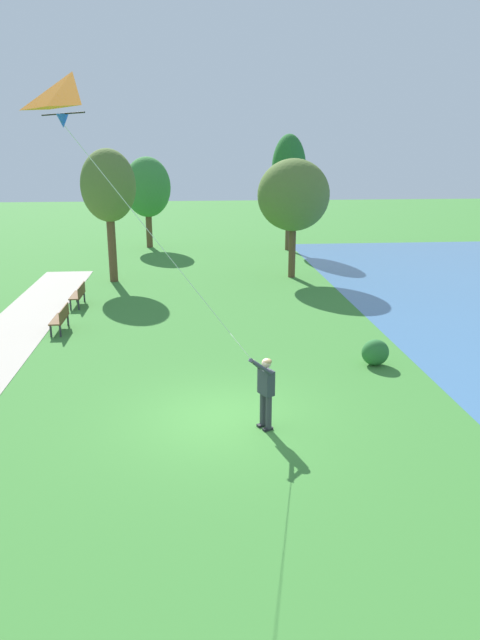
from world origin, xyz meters
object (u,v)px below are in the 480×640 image
lakeside_shrub (375,352)px  tree_treeline_center (147,188)px  flying_kite (74,102)px  park_bench_far_walkway (79,294)px  tree_lakeside_near (108,187)px  park_bench_near_walkway (61,317)px  tree_lakeside_far (289,171)px  tree_treeline_right (293,196)px  person_kite_flyer (265,387)px

lakeside_shrub → tree_treeline_center: bearing=109.8°
lakeside_shrub → flying_kite: bearing=-142.8°
park_bench_far_walkway → tree_lakeside_near: size_ratio=0.24×
park_bench_near_walkway → tree_treeline_center: tree_treeline_center is taller
park_bench_near_walkway → tree_lakeside_far: (10.86, 16.28, 4.39)m
tree_lakeside_near → tree_treeline_center: size_ratio=1.09×
flying_kite → park_bench_near_walkway: (-2.76, 9.87, -6.51)m
tree_lakeside_near → tree_treeline_right: (8.85, 0.19, -0.47)m
tree_treeline_right → person_kite_flyer: bearing=-102.0°
tree_lakeside_near → lakeside_shrub: tree_lakeside_near is taller
person_kite_flyer → tree_treeline_center: (-4.23, 26.22, 2.79)m
tree_lakeside_near → park_bench_near_walkway: bearing=-96.3°
tree_lakeside_near → tree_treeline_right: tree_lakeside_near is taller
tree_treeline_right → lakeside_shrub: size_ratio=7.06×
tree_treeline_center → person_kite_flyer: bearing=-80.8°
person_kite_flyer → tree_lakeside_far: (4.59, 24.38, 3.85)m
tree_lakeside_near → lakeside_shrub: size_ratio=7.63×
tree_lakeside_near → tree_treeline_right: size_ratio=1.08×
tree_treeline_center → park_bench_far_walkway: bearing=-97.9°
flying_kite → person_kite_flyer: bearing=26.9°
park_bench_near_walkway → tree_lakeside_far: size_ratio=0.21×
park_bench_near_walkway → tree_lakeside_near: size_ratio=0.24×
tree_treeline_center → tree_lakeside_far: size_ratio=0.81×
tree_lakeside_near → tree_treeline_center: 10.16m
tree_lakeside_far → tree_treeline_right: bearing=-97.9°
person_kite_flyer → park_bench_far_walkway: (-6.25, 11.59, -0.54)m
flying_kite → lakeside_shrub: flying_kite is taller
person_kite_flyer → tree_lakeside_far: bearing=79.3°
park_bench_near_walkway → tree_treeline_right: tree_treeline_right is taller
person_kite_flyer → park_bench_near_walkway: bearing=127.7°
tree_treeline_right → lakeside_shrub: 13.05m
person_kite_flyer → tree_lakeside_near: 17.36m
flying_kite → park_bench_near_walkway: 12.14m
tree_lakeside_near → flying_kite: bearing=-84.0°
flying_kite → park_bench_far_walkway: 15.12m
park_bench_near_walkway → lakeside_shrub: (10.10, -4.29, -0.11)m
person_kite_flyer → tree_lakeside_far: 25.10m
park_bench_near_walkway → tree_lakeside_near: tree_lakeside_near is taller
lakeside_shrub → tree_lakeside_far: bearing=87.9°
park_bench_far_walkway → tree_treeline_center: (2.02, 14.62, 3.32)m
tree_lakeside_far → park_bench_near_walkway: bearing=-123.7°
park_bench_near_walkway → tree_lakeside_near: bearing=83.7°
park_bench_near_walkway → tree_lakeside_near: (0.89, 8.05, 4.01)m
flying_kite → tree_lakeside_far: (8.09, 26.15, -2.13)m
park_bench_near_walkway → tree_treeline_right: bearing=40.2°
person_kite_flyer → tree_treeline_right: tree_treeline_right is taller
park_bench_far_walkway → lakeside_shrub: 12.75m
person_kite_flyer → lakeside_shrub: size_ratio=2.22×
park_bench_far_walkway → tree_treeline_right: size_ratio=0.26×
park_bench_far_walkway → tree_lakeside_near: 6.13m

